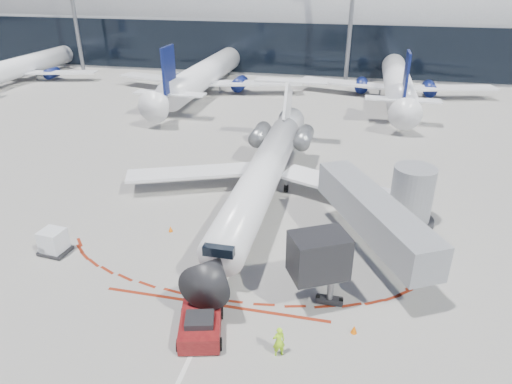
% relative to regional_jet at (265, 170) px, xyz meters
% --- Properties ---
extents(ground, '(260.00, 260.00, 0.00)m').
position_rel_regional_jet_xyz_m(ground, '(-0.08, -3.23, -2.63)').
color(ground, gray).
rests_on(ground, ground).
extents(apron_centerline, '(0.25, 40.00, 0.01)m').
position_rel_regional_jet_xyz_m(apron_centerline, '(-0.08, -1.23, -2.63)').
color(apron_centerline, silver).
rests_on(apron_centerline, ground).
extents(apron_stop_bar, '(14.00, 0.25, 0.01)m').
position_rel_regional_jet_xyz_m(apron_stop_bar, '(-0.08, -14.73, -2.63)').
color(apron_stop_bar, maroon).
rests_on(apron_stop_bar, ground).
extents(terminal_building, '(150.00, 24.15, 24.00)m').
position_rel_regional_jet_xyz_m(terminal_building, '(-0.08, 61.74, 5.89)').
color(terminal_building, '#9B9EA1').
rests_on(terminal_building, ground).
extents(jet_bridge, '(10.03, 15.20, 4.90)m').
position_rel_regional_jet_xyz_m(jet_bridge, '(9.71, -6.24, 0.37)').
color(jet_bridge, '#909498').
rests_on(jet_bridge, ground).
extents(light_mast_west, '(0.70, 0.70, 25.00)m').
position_rel_regional_jet_xyz_m(light_mast_west, '(-45.08, 44.77, 9.87)').
color(light_mast_west, slate).
rests_on(light_mast_west, ground).
extents(light_mast_centre, '(0.70, 0.70, 25.00)m').
position_rel_regional_jet_xyz_m(light_mast_centre, '(4.92, 44.77, 9.87)').
color(light_mast_centre, slate).
rests_on(light_mast_centre, ground).
extents(regional_jet, '(25.53, 31.48, 7.88)m').
position_rel_regional_jet_xyz_m(regional_jet, '(0.00, 0.00, 0.00)').
color(regional_jet, white).
rests_on(regional_jet, ground).
extents(pushback_tug, '(3.10, 5.69, 1.45)m').
position_rel_regional_jet_xyz_m(pushback_tug, '(-0.07, -17.23, -1.99)').
color(pushback_tug, '#510B0E').
rests_on(pushback_tug, ground).
extents(ramp_worker, '(0.79, 0.69, 1.82)m').
position_rel_regional_jet_xyz_m(ramp_worker, '(4.39, -17.80, -1.72)').
color(ramp_worker, '#B0FF1A').
rests_on(ramp_worker, ground).
extents(uld_container, '(2.09, 1.83, 1.83)m').
position_rel_regional_jet_xyz_m(uld_container, '(-12.79, -11.87, -1.73)').
color(uld_container, black).
rests_on(uld_container, ground).
extents(safety_cone_left, '(0.34, 0.34, 0.47)m').
position_rel_regional_jet_xyz_m(safety_cone_left, '(-5.91, -7.32, -2.40)').
color(safety_cone_left, '#FA6905').
rests_on(safety_cone_left, ground).
extents(safety_cone_right, '(0.36, 0.36, 0.50)m').
position_rel_regional_jet_xyz_m(safety_cone_right, '(8.20, -15.30, -2.39)').
color(safety_cone_right, '#FA6905').
rests_on(safety_cone_right, ground).
extents(bg_airliner_0, '(30.56, 32.35, 9.89)m').
position_rel_regional_jet_xyz_m(bg_airliner_0, '(-51.78, 37.92, 2.31)').
color(bg_airliner_0, white).
rests_on(bg_airliner_0, ground).
extents(bg_airliner_1, '(36.26, 38.39, 11.73)m').
position_rel_regional_jet_xyz_m(bg_airliner_1, '(-17.05, 36.16, 3.23)').
color(bg_airliner_1, white).
rests_on(bg_airliner_1, ground).
extents(bg_airliner_2, '(35.31, 37.39, 11.42)m').
position_rel_regional_jet_xyz_m(bg_airliner_2, '(12.83, 39.62, 3.08)').
color(bg_airliner_2, white).
rests_on(bg_airliner_2, ground).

